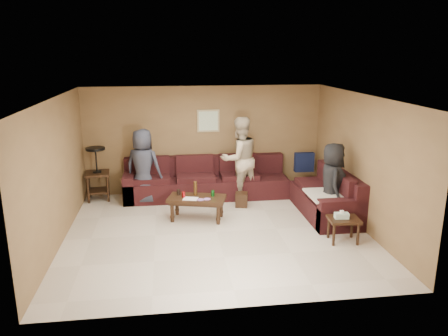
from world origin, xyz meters
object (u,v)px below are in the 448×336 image
object	(u,v)px
sectional_sofa	(245,189)
coffee_table	(197,200)
side_table_right	(343,221)
waste_bin	(242,200)
end_table_left	(97,173)
person_right	(332,183)
person_middle	(240,159)
person_left	(143,166)

from	to	relation	value
sectional_sofa	coffee_table	world-z (taller)	sectional_sofa
side_table_right	waste_bin	distance (m)	2.50
waste_bin	end_table_left	bearing A→B (deg)	164.24
end_table_left	side_table_right	bearing A→B (deg)	-32.30
coffee_table	sectional_sofa	bearing A→B (deg)	36.08
coffee_table	waste_bin	distance (m)	1.21
end_table_left	waste_bin	xyz separation A→B (m)	(3.13, -0.88, -0.48)
sectional_sofa	waste_bin	world-z (taller)	sectional_sofa
sectional_sofa	side_table_right	bearing A→B (deg)	-58.95
sectional_sofa	person_right	world-z (taller)	person_right
end_table_left	side_table_right	distance (m)	5.43
coffee_table	person_right	xyz separation A→B (m)	(2.61, -0.44, 0.39)
sectional_sofa	person_middle	size ratio (longest dim) A/B	2.48
waste_bin	person_left	world-z (taller)	person_left
sectional_sofa	coffee_table	xyz separation A→B (m)	(-1.13, -0.82, 0.07)
waste_bin	person_middle	distance (m)	0.93
coffee_table	person_middle	xyz separation A→B (m)	(1.05, 1.13, 0.54)
waste_bin	person_left	bearing A→B (deg)	165.75
waste_bin	person_right	world-z (taller)	person_right
coffee_table	person_middle	size ratio (longest dim) A/B	0.65
sectional_sofa	person_middle	bearing A→B (deg)	105.62
coffee_table	waste_bin	size ratio (longest dim) A/B	3.98
sectional_sofa	end_table_left	world-z (taller)	end_table_left
side_table_right	person_right	xyz separation A→B (m)	(0.14, 0.96, 0.41)
coffee_table	person_left	world-z (taller)	person_left
end_table_left	waste_bin	distance (m)	3.29
waste_bin	person_middle	bearing A→B (deg)	86.08
sectional_sofa	side_table_right	xyz separation A→B (m)	(1.34, -2.22, 0.06)
sectional_sofa	person_right	size ratio (longest dim) A/B	2.95
sectional_sofa	person_left	distance (m)	2.29
waste_bin	person_right	distance (m)	2.02
end_table_left	person_right	world-z (taller)	person_right
sectional_sofa	side_table_right	distance (m)	2.59
end_table_left	person_right	size ratio (longest dim) A/B	0.76
coffee_table	person_left	size ratio (longest dim) A/B	0.74
person_left	person_middle	bearing A→B (deg)	-158.98
side_table_right	person_middle	size ratio (longest dim) A/B	0.31
sectional_sofa	end_table_left	size ratio (longest dim) A/B	3.86
person_right	waste_bin	bearing A→B (deg)	67.35
coffee_table	waste_bin	bearing A→B (deg)	31.49
sectional_sofa	end_table_left	xyz separation A→B (m)	(-3.25, 0.68, 0.30)
end_table_left	person_middle	distance (m)	3.20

